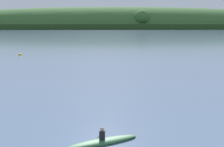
{
  "coord_description": "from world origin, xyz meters",
  "views": [
    {
      "loc": [
        -5.66,
        2.47,
        6.47
      ],
      "look_at": [
        -2.45,
        34.12,
        1.04
      ],
      "focal_mm": 49.57,
      "sensor_mm": 36.0,
      "label": 1
    }
  ],
  "objects": [
    {
      "name": "mooring_buoy_foreground",
      "position": [
        -17.26,
        62.89,
        0.0
      ],
      "size": [
        0.67,
        0.67,
        0.75
      ],
      "color": "yellow",
      "rests_on": "ground"
    },
    {
      "name": "far_shoreline_hill",
      "position": [
        28.12,
        271.12,
        0.31
      ],
      "size": [
        515.32,
        105.91,
        37.18
      ],
      "rotation": [
        0.0,
        0.0,
        -0.07
      ],
      "color": "#27431B",
      "rests_on": "ground"
    },
    {
      "name": "canoe_with_paddler",
      "position": [
        -4.6,
        18.12,
        0.09
      ],
      "size": [
        4.18,
        2.23,
        1.02
      ],
      "rotation": [
        0.0,
        0.0,
        0.36
      ],
      "color": "#33663D",
      "rests_on": "ground"
    }
  ]
}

